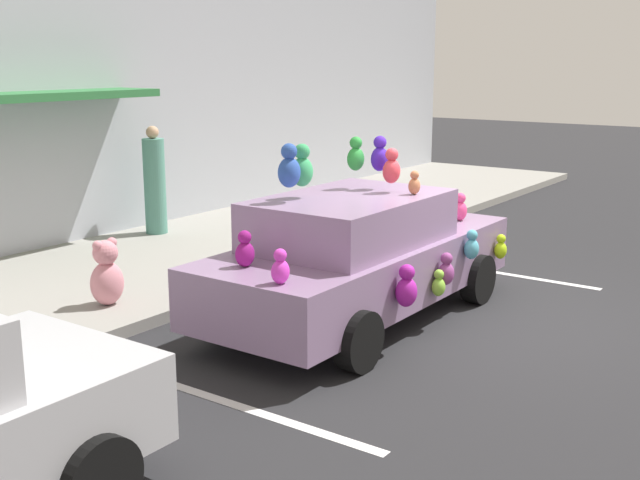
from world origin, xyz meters
TOP-DOWN VIEW (x-y plane):
  - ground_plane at (0.00, 0.00)m, footprint 60.00×60.00m
  - sidewalk at (0.00, 5.00)m, footprint 24.00×4.00m
  - storefront_building at (-0.01, 7.14)m, footprint 24.00×1.25m
  - parking_stripe_front at (2.15, 1.00)m, footprint 0.12×3.60m
  - parking_stripe_rear at (-3.57, 1.00)m, footprint 0.12×3.60m
  - plush_covered_car at (-0.87, 1.22)m, footprint 4.57×2.11m
  - teddy_bear_on_sidewalk at (-2.54, 3.78)m, footprint 0.43×0.36m
  - pedestrian_near_shopfront at (0.67, 6.35)m, footprint 0.37×0.37m

SIDE VIEW (x-z plane):
  - ground_plane at x=0.00m, z-range 0.00..0.00m
  - parking_stripe_front at x=2.15m, z-range 0.00..0.01m
  - parking_stripe_rear at x=-3.57m, z-range 0.00..0.01m
  - sidewalk at x=0.00m, z-range 0.00..0.15m
  - teddy_bear_on_sidewalk at x=-2.54m, z-range 0.12..0.94m
  - plush_covered_car at x=-0.87m, z-range -0.29..1.91m
  - pedestrian_near_shopfront at x=0.67m, z-range 0.08..1.92m
  - storefront_building at x=-0.01m, z-range -0.01..6.39m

